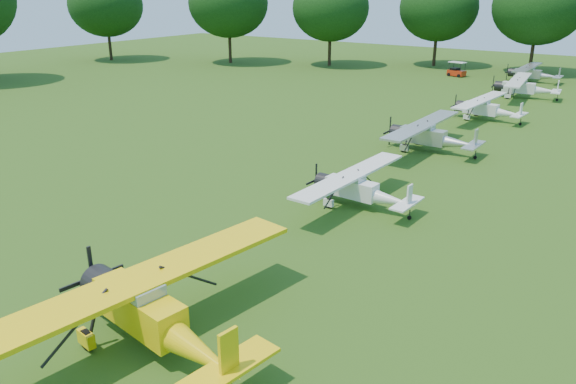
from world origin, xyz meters
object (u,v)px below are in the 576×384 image
aircraft_4 (430,134)px  aircraft_6 (524,86)px  aircraft_2 (150,310)px  aircraft_3 (359,187)px  golf_cart (456,72)px  aircraft_5 (486,107)px  aircraft_7 (532,73)px

aircraft_4 → aircraft_6: size_ratio=1.00×
aircraft_4 → aircraft_6: 23.55m
aircraft_2 → aircraft_3: aircraft_2 is taller
aircraft_4 → golf_cart: aircraft_4 is taller
aircraft_3 → aircraft_4: size_ratio=0.90×
aircraft_6 → golf_cart: 14.37m
aircraft_5 → golf_cart: 24.21m
aircraft_4 → aircraft_7: size_ratio=1.06×
aircraft_3 → aircraft_6: 35.24m
aircraft_5 → aircraft_6: 11.95m
aircraft_4 → aircraft_6: aircraft_4 is taller
aircraft_2 → aircraft_3: (-0.30, 14.20, -0.33)m
aircraft_3 → aircraft_6: bearing=92.7°
aircraft_3 → aircraft_5: (-0.38, 23.29, 0.02)m
aircraft_5 → aircraft_2: bearing=-84.7°
aircraft_2 → aircraft_6: aircraft_2 is taller
golf_cart → aircraft_6: bearing=-31.4°
aircraft_2 → aircraft_7: 60.11m
aircraft_2 → aircraft_4: aircraft_2 is taller
golf_cart → aircraft_3: bearing=-63.8°
aircraft_4 → aircraft_7: bearing=92.2°
aircraft_6 → golf_cart: bearing=129.0°
golf_cart → aircraft_5: bearing=-52.3°
aircraft_3 → aircraft_5: aircraft_5 is taller
aircraft_2 → aircraft_5: bearing=99.5°
aircraft_4 → golf_cart: bearing=106.5°
aircraft_4 → aircraft_6: bearing=89.2°
aircraft_2 → aircraft_6: bearing=98.9°
aircraft_2 → golf_cart: (-10.63, 59.56, -0.80)m
aircraft_5 → aircraft_6: (0.24, 11.95, 0.10)m
aircraft_3 → golf_cart: (-10.33, 45.36, -0.47)m
aircraft_2 → aircraft_6: size_ratio=1.18×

